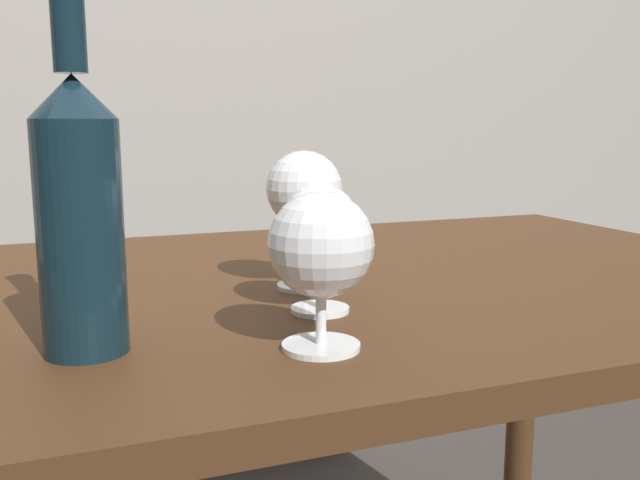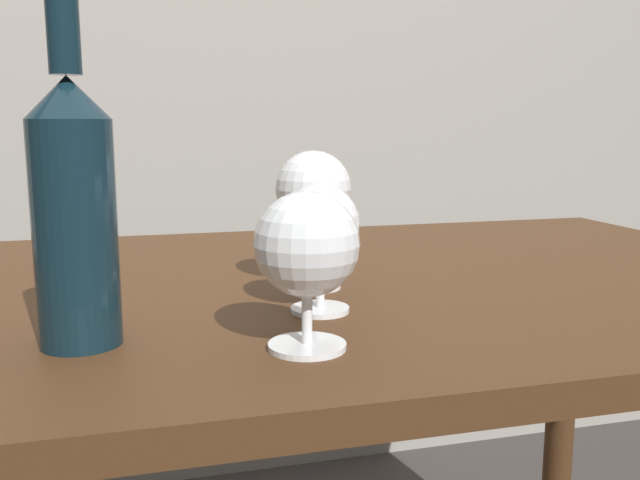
% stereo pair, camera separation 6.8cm
% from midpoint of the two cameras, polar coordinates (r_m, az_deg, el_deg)
% --- Properties ---
extents(dining_table, '(1.29, 0.77, 0.78)m').
position_cam_midpoint_polar(dining_table, '(0.88, 2.33, -10.04)').
color(dining_table, '#472B16').
rests_on(dining_table, ground_plane).
extents(wine_glass_rose, '(0.09, 0.09, 0.13)m').
position_cam_midpoint_polar(wine_glass_rose, '(0.56, 2.34, -0.71)').
color(wine_glass_rose, white).
rests_on(wine_glass_rose, dining_table).
extents(wine_glass_white, '(0.08, 0.08, 0.13)m').
position_cam_midpoint_polar(wine_glass_white, '(0.67, 2.87, 1.17)').
color(wine_glass_white, white).
rests_on(wine_glass_white, dining_table).
extents(wine_glass_cabernet, '(0.09, 0.09, 0.16)m').
position_cam_midpoint_polar(wine_glass_cabernet, '(0.77, 1.96, 3.99)').
color(wine_glass_cabernet, white).
rests_on(wine_glass_cabernet, dining_table).
extents(wine_bottle, '(0.07, 0.07, 0.30)m').
position_cam_midpoint_polar(wine_bottle, '(0.59, -16.77, 2.74)').
color(wine_bottle, '#0F232D').
rests_on(wine_bottle, dining_table).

